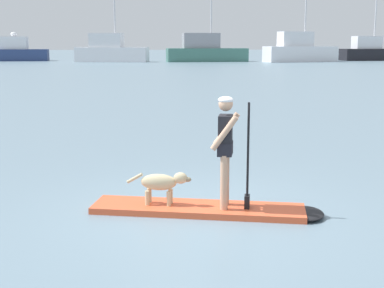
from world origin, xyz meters
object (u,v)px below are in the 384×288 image
object	(u,v)px
dog	(162,183)
moored_boat_starboard	(369,51)
paddleboard	(212,209)
person_paddler	(226,144)
moored_boat_port	(299,50)
moored_boat_far_port	(18,52)
moored_boat_center	(205,51)
moored_boat_outer	(111,51)

from	to	relation	value
dog	moored_boat_starboard	xyz separation A→B (m)	(33.98, 70.28, 0.94)
paddleboard	dog	size ratio (longest dim) A/B	3.59
person_paddler	moored_boat_starboard	world-z (taller)	moored_boat_starboard
person_paddler	moored_boat_port	distance (m)	69.16
moored_boat_far_port	moored_boat_center	bearing A→B (deg)	-12.05
paddleboard	moored_boat_center	size ratio (longest dim) A/B	0.32
moored_boat_center	moored_boat_far_port	bearing A→B (deg)	167.95
paddleboard	moored_boat_outer	size ratio (longest dim) A/B	0.35
moored_boat_center	moored_boat_starboard	bearing A→B (deg)	5.90
person_paddler	dog	size ratio (longest dim) A/B	1.69
person_paddler	moored_boat_outer	xyz separation A→B (m)	(-5.53, 68.30, 0.41)
person_paddler	moored_boat_outer	world-z (taller)	moored_boat_outer
dog	moored_boat_starboard	size ratio (longest dim) A/B	0.08
moored_boat_outer	moored_boat_center	xyz separation A→B (m)	(13.30, -0.39, -0.01)
moored_boat_outer	moored_boat_port	world-z (taller)	moored_boat_port
person_paddler	moored_boat_starboard	xyz separation A→B (m)	(33.00, 70.52, 0.29)
moored_boat_outer	paddleboard	bearing A→B (deg)	-85.54
paddleboard	moored_boat_far_port	xyz separation A→B (m)	(-19.20, 73.67, 1.29)
moored_boat_far_port	moored_boat_center	size ratio (longest dim) A/B	0.74
moored_boat_far_port	dog	bearing A→B (deg)	-75.93
moored_boat_starboard	moored_boat_outer	bearing A→B (deg)	-176.71
paddleboard	moored_boat_starboard	xyz separation A→B (m)	(33.20, 70.47, 1.34)
person_paddler	moored_boat_outer	bearing A→B (deg)	94.63
person_paddler	moored_boat_outer	distance (m)	68.53
paddleboard	moored_boat_starboard	distance (m)	77.91
paddleboard	moored_boat_port	xyz separation A→B (m)	(20.99, 65.91, 1.55)
dog	moored_boat_far_port	world-z (taller)	moored_boat_far_port
paddleboard	moored_boat_outer	xyz separation A→B (m)	(-5.33, 68.26, 1.46)
moored_boat_far_port	moored_boat_starboard	world-z (taller)	moored_boat_starboard
moored_boat_outer	moored_boat_port	xyz separation A→B (m)	(26.32, -2.35, 0.09)
moored_boat_outer	moored_boat_starboard	size ratio (longest dim) A/B	0.86
moored_boat_far_port	moored_boat_starboard	size ratio (longest dim) A/B	0.70
person_paddler	moored_boat_center	bearing A→B (deg)	83.47
dog	moored_boat_center	world-z (taller)	moored_boat_center
moored_boat_center	moored_boat_starboard	xyz separation A→B (m)	(25.22, 2.61, -0.11)
paddleboard	moored_boat_port	size ratio (longest dim) A/B	0.31
moored_boat_far_port	moored_boat_outer	distance (m)	14.89
moored_boat_far_port	moored_boat_outer	bearing A→B (deg)	-21.30
moored_boat_outer	moored_boat_starboard	distance (m)	38.59
moored_boat_port	moored_boat_far_port	bearing A→B (deg)	169.07
person_paddler	dog	xyz separation A→B (m)	(-0.98, 0.23, -0.65)
dog	moored_boat_outer	distance (m)	68.23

